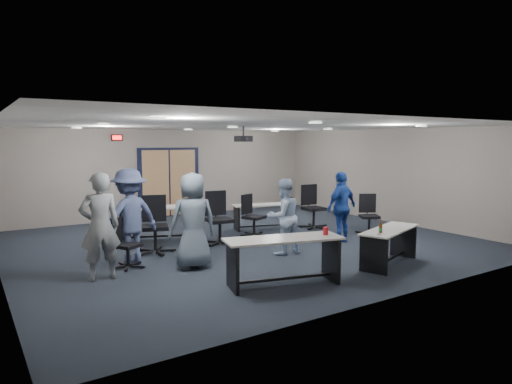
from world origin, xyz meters
TOP-DOWN VIEW (x-y plane):
  - floor at (0.00, 0.00)m, footprint 10.00×10.00m
  - back_wall at (0.00, 4.50)m, footprint 10.00×0.04m
  - front_wall at (0.00, -4.50)m, footprint 10.00×0.04m
  - right_wall at (5.00, 0.00)m, footprint 0.04×9.00m
  - ceiling at (0.00, 0.00)m, footprint 10.00×9.00m
  - double_door at (0.00, 4.46)m, footprint 2.00×0.07m
  - exit_sign at (-1.60, 4.44)m, footprint 0.32×0.07m
  - ceiling_projector at (0.30, 0.50)m, footprint 0.35×0.32m
  - ceiling_can_lights at (0.00, 0.25)m, footprint 6.24×5.74m
  - table_front_left at (-1.14, -3.11)m, footprint 2.03×1.11m
  - table_front_right at (1.29, -3.19)m, footprint 1.78×1.11m
  - table_back_left at (-1.58, 1.18)m, footprint 2.10×1.34m
  - table_back_right at (1.26, 1.06)m, footprint 1.75×1.00m
  - chair_back_a at (-2.12, 0.09)m, footprint 0.95×0.95m
  - chair_back_b at (-0.57, 0.11)m, footprint 0.83×0.83m
  - chair_back_c at (0.56, 0.43)m, footprint 0.85×0.85m
  - chair_back_d at (2.48, 0.42)m, footprint 0.80×0.80m
  - chair_loose_left at (-2.96, -0.72)m, footprint 0.80×0.80m
  - chair_loose_right at (3.07, -1.02)m, footprint 0.88×0.88m
  - person_gray at (-3.56, -1.18)m, footprint 0.69×0.47m
  - person_plaid at (-1.94, -1.37)m, footprint 0.94×0.69m
  - person_lightblue at (0.09, -1.42)m, footprint 0.77×0.61m
  - person_navy at (1.87, -1.27)m, footprint 1.02×0.56m
  - person_back at (-2.83, -0.45)m, footprint 1.30×0.91m

SIDE VIEW (x-z plane):
  - floor at x=0.00m, z-range 0.00..0.00m
  - table_back_right at x=1.26m, z-range 0.12..0.80m
  - chair_loose_left at x=-2.96m, z-range 0.00..0.93m
  - table_front_right at x=1.29m, z-range 0.00..0.95m
  - chair_loose_right at x=3.07m, z-range 0.00..1.02m
  - chair_back_c at x=0.56m, z-range 0.00..1.03m
  - table_front_left at x=-1.14m, z-range 0.08..0.99m
  - table_back_left at x=-1.58m, z-range 0.15..0.96m
  - chair_back_d at x=2.48m, z-range 0.00..1.17m
  - chair_back_b at x=-0.57m, z-range 0.00..1.20m
  - chair_back_a at x=-2.12m, z-range 0.00..1.20m
  - person_lightblue at x=0.09m, z-range 0.00..1.58m
  - person_navy at x=1.87m, z-range 0.00..1.65m
  - person_plaid at x=-1.94m, z-range 0.00..1.78m
  - person_gray at x=-3.56m, z-range 0.00..1.83m
  - person_back at x=-2.83m, z-range 0.00..1.83m
  - double_door at x=0.00m, z-range -0.05..2.15m
  - back_wall at x=0.00m, z-range 0.00..2.70m
  - front_wall at x=0.00m, z-range 0.00..2.70m
  - right_wall at x=5.00m, z-range 0.00..2.70m
  - ceiling_projector at x=0.30m, z-range 2.22..2.59m
  - exit_sign at x=-1.60m, z-range 2.36..2.54m
  - ceiling_can_lights at x=0.00m, z-range 2.66..2.68m
  - ceiling at x=0.00m, z-range 2.68..2.72m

